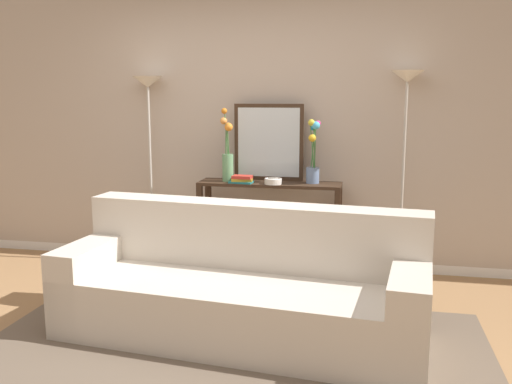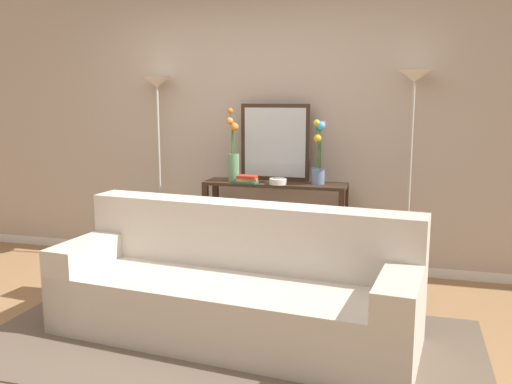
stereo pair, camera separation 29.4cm
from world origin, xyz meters
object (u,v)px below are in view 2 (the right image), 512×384
(console_table, at_px, (275,212))
(vase_tall_flowers, at_px, (233,155))
(floor_lamp_right, at_px, (413,118))
(floor_lamp_left, at_px, (158,118))
(book_row_under_console, at_px, (239,264))
(wall_mirror, at_px, (275,142))
(book_stack, at_px, (247,179))
(vase_short_flowers, at_px, (319,159))
(couch, at_px, (236,291))
(fruit_bowl, at_px, (278,181))

(console_table, height_order, vase_tall_flowers, vase_tall_flowers)
(console_table, distance_m, floor_lamp_right, 1.46)
(console_table, distance_m, floor_lamp_left, 1.45)
(vase_tall_flowers, xyz_separation_m, book_row_under_console, (0.04, 0.02, -1.04))
(wall_mirror, distance_m, book_stack, 0.44)
(vase_short_flowers, xyz_separation_m, book_row_under_console, (-0.73, -0.02, -1.02))
(wall_mirror, xyz_separation_m, vase_short_flowers, (0.42, -0.11, -0.13))
(vase_tall_flowers, height_order, book_stack, vase_tall_flowers)
(couch, height_order, fruit_bowl, fruit_bowl)
(book_row_under_console, bearing_deg, console_table, 0.00)
(vase_tall_flowers, xyz_separation_m, vase_short_flowers, (0.77, 0.05, -0.02))
(vase_tall_flowers, relative_size, book_stack, 3.08)
(couch, bearing_deg, book_stack, 102.89)
(floor_lamp_right, xyz_separation_m, wall_mirror, (-1.20, 0.04, -0.24))
(console_table, bearing_deg, floor_lamp_left, 175.72)
(book_stack, bearing_deg, wall_mirror, 48.09)
(floor_lamp_right, relative_size, fruit_bowl, 11.93)
(vase_tall_flowers, height_order, book_row_under_console, vase_tall_flowers)
(couch, height_order, book_row_under_console, couch)
(floor_lamp_right, bearing_deg, book_stack, -172.68)
(floor_lamp_left, relative_size, wall_mirror, 2.57)
(book_stack, bearing_deg, vase_tall_flowers, 155.47)
(fruit_bowl, distance_m, book_stack, 0.28)
(floor_lamp_left, distance_m, vase_short_flowers, 1.60)
(vase_tall_flowers, bearing_deg, floor_lamp_left, 171.97)
(couch, height_order, console_table, couch)
(console_table, bearing_deg, couch, -87.63)
(vase_tall_flowers, xyz_separation_m, book_stack, (0.15, -0.07, -0.21))
(couch, xyz_separation_m, vase_tall_flowers, (-0.44, 1.34, 0.78))
(couch, height_order, floor_lamp_left, floor_lamp_left)
(floor_lamp_left, relative_size, vase_short_flowers, 3.16)
(console_table, relative_size, book_stack, 5.98)
(floor_lamp_left, height_order, vase_tall_flowers, floor_lamp_left)
(floor_lamp_right, height_order, vase_short_flowers, floor_lamp_right)
(fruit_bowl, bearing_deg, vase_tall_flowers, 170.84)
(wall_mirror, height_order, fruit_bowl, wall_mirror)
(floor_lamp_left, bearing_deg, vase_short_flowers, -2.34)
(couch, relative_size, floor_lamp_right, 1.37)
(wall_mirror, height_order, book_stack, wall_mirror)
(couch, xyz_separation_m, book_stack, (-0.29, 1.27, 0.57))
(couch, relative_size, console_table, 1.96)
(book_stack, xyz_separation_m, book_row_under_console, (-0.11, 0.09, -0.83))
(fruit_bowl, bearing_deg, vase_short_flowers, 19.15)
(vase_short_flowers, relative_size, book_stack, 2.64)
(vase_tall_flowers, distance_m, book_row_under_console, 1.04)
(floor_lamp_left, relative_size, floor_lamp_right, 0.98)
(couch, distance_m, floor_lamp_left, 2.20)
(floor_lamp_left, relative_size, book_row_under_console, 4.77)
(vase_short_flowers, bearing_deg, floor_lamp_right, 4.68)
(book_stack, bearing_deg, couch, -77.11)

